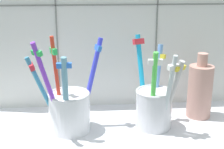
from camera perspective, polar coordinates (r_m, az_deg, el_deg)
The scene contains 5 objects.
counter_slab at distance 65.86cm, azimuth -0.06°, elevation -9.74°, with size 64.00×22.00×2.00cm, color silver.
tile_wall_back at distance 71.08cm, azimuth -0.90°, elevation 10.50°, with size 64.00×2.20×45.00cm.
toothbrush_cup_left at distance 62.46cm, azimuth -7.53°, elevation -5.79°, with size 14.14×9.35×18.41cm.
toothbrush_cup_right at distance 63.82cm, azimuth 7.35°, elevation -5.13°, with size 8.50×10.96×17.44cm.
ceramic_vase at distance 70.03cm, azimuth 15.02°, elevation -2.66°, with size 4.99×4.99×13.55cm.
Camera 1 is at (-4.92, -58.39, 31.06)cm, focal length 52.65 mm.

